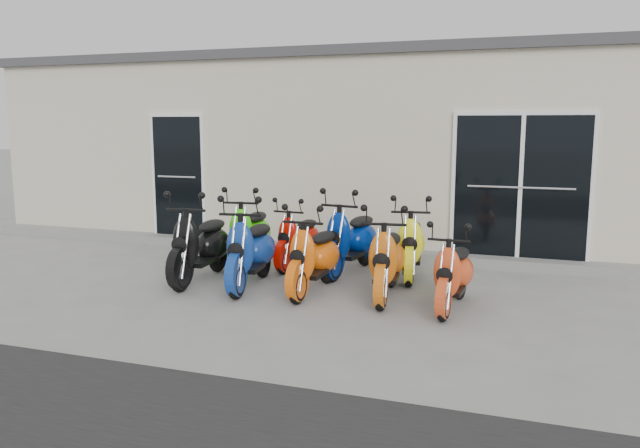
% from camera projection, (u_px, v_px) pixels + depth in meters
% --- Properties ---
extents(ground, '(80.00, 80.00, 0.00)m').
position_uv_depth(ground, '(305.00, 287.00, 8.21)').
color(ground, gray).
rests_on(ground, ground).
extents(building, '(14.00, 6.00, 3.20)m').
position_uv_depth(building, '(393.00, 150.00, 12.82)').
color(building, beige).
rests_on(building, ground).
extents(roof_cap, '(14.20, 6.20, 0.16)m').
position_uv_depth(roof_cap, '(394.00, 66.00, 12.55)').
color(roof_cap, '#3F3F42').
rests_on(roof_cap, building).
extents(front_step, '(14.00, 0.40, 0.15)m').
position_uv_depth(front_step, '(348.00, 252.00, 10.09)').
color(front_step, gray).
rests_on(front_step, ground).
extents(door_left, '(1.07, 0.08, 2.22)m').
position_uv_depth(door_left, '(178.00, 173.00, 11.07)').
color(door_left, black).
rests_on(door_left, front_step).
extents(door_right, '(2.02, 0.08, 2.22)m').
position_uv_depth(door_right, '(521.00, 183.00, 9.21)').
color(door_right, black).
rests_on(door_right, front_step).
extents(scooter_front_black, '(0.73, 1.77, 1.28)m').
position_uv_depth(scooter_front_black, '(200.00, 235.00, 8.43)').
color(scooter_front_black, black).
rests_on(scooter_front_black, ground).
extents(scooter_front_blue, '(0.83, 1.77, 1.26)m').
position_uv_depth(scooter_front_blue, '(251.00, 240.00, 8.11)').
color(scooter_front_blue, navy).
rests_on(scooter_front_blue, ground).
extents(scooter_front_orange_a, '(0.63, 1.62, 1.18)m').
position_uv_depth(scooter_front_orange_a, '(314.00, 247.00, 7.85)').
color(scooter_front_orange_a, '#EB5E0D').
rests_on(scooter_front_orange_a, ground).
extents(scooter_front_orange_b, '(0.77, 1.70, 1.21)m').
position_uv_depth(scooter_front_orange_b, '(387.00, 250.00, 7.61)').
color(scooter_front_orange_b, '#D66211').
rests_on(scooter_front_orange_b, ground).
extents(scooter_front_red, '(0.64, 1.49, 1.08)m').
position_uv_depth(scooter_front_red, '(454.00, 264.00, 7.14)').
color(scooter_front_red, '#DA471C').
rests_on(scooter_front_red, ground).
extents(scooter_back_green, '(0.81, 1.73, 1.23)m').
position_uv_depth(scooter_back_green, '(250.00, 225.00, 9.42)').
color(scooter_back_green, '#34E80C').
rests_on(scooter_back_green, ground).
extents(scooter_back_red, '(0.63, 1.50, 1.09)m').
position_uv_depth(scooter_back_red, '(298.00, 231.00, 9.28)').
color(scooter_back_red, '#C00C01').
rests_on(scooter_back_red, ground).
extents(scooter_back_blue, '(0.86, 1.78, 1.26)m').
position_uv_depth(scooter_back_blue, '(351.00, 230.00, 8.88)').
color(scooter_back_blue, navy).
rests_on(scooter_back_blue, ground).
extents(scooter_back_yellow, '(0.83, 1.70, 1.20)m').
position_uv_depth(scooter_back_yellow, '(411.00, 235.00, 8.65)').
color(scooter_back_yellow, '#FFFE19').
rests_on(scooter_back_yellow, ground).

